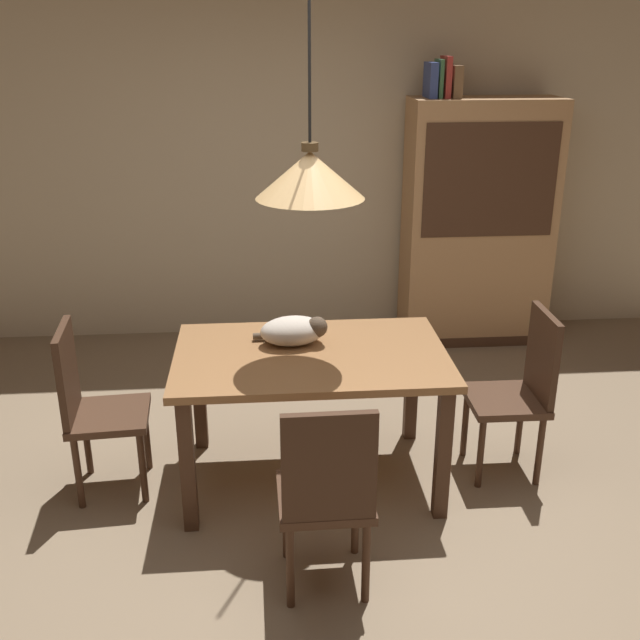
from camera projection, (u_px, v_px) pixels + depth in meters
ground at (339, 522)px, 3.67m from camera, size 10.00×10.00×0.00m
back_wall at (303, 150)px, 5.60m from camera, size 6.40×0.10×2.90m
dining_table at (311, 370)px, 3.81m from camera, size 1.40×0.90×0.75m
chair_near_front at (326, 491)px, 3.04m from camera, size 0.41×0.41×0.93m
chair_right_side at (521, 386)px, 3.95m from camera, size 0.40×0.40×0.93m
chair_left_side at (92, 403)px, 3.77m from camera, size 0.43×0.43×0.93m
cat_sleeping at (295, 331)px, 3.85m from camera, size 0.39×0.26×0.16m
pendant_lamp at (310, 174)px, 3.44m from camera, size 0.52×0.52×1.30m
hutch_bookcase at (477, 229)px, 5.60m from camera, size 1.12×0.45×1.85m
book_blue_wide at (431, 80)px, 5.17m from camera, size 0.06×0.24×0.24m
book_green_slim at (439, 78)px, 5.17m from camera, size 0.03×0.20×0.26m
book_red_tall at (446, 77)px, 5.17m from camera, size 0.04×0.22×0.28m
book_brown_thick at (455, 81)px, 5.19m from camera, size 0.06×0.24×0.22m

